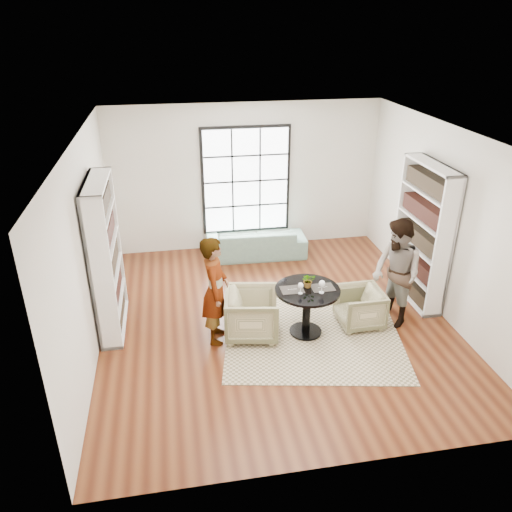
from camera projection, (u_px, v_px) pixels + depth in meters
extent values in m
plane|color=brown|center=(275.00, 319.00, 8.16)|extent=(6.00, 6.00, 0.00)
plane|color=silver|center=(246.00, 178.00, 10.16)|extent=(5.50, 0.00, 5.50)
plane|color=silver|center=(88.00, 249.00, 7.07)|extent=(0.00, 6.00, 6.00)
plane|color=silver|center=(445.00, 223.00, 7.94)|extent=(0.00, 6.00, 6.00)
plane|color=silver|center=(342.00, 356.00, 4.85)|extent=(5.50, 0.00, 5.50)
plane|color=white|center=(279.00, 135.00, 6.85)|extent=(6.00, 6.00, 0.00)
cube|color=black|center=(246.00, 180.00, 10.17)|extent=(1.82, 0.06, 2.22)
cube|color=white|center=(246.00, 181.00, 10.13)|extent=(1.70, 0.02, 2.10)
cube|color=beige|center=(312.00, 329.00, 7.88)|extent=(3.11, 3.11, 0.01)
cylinder|color=black|center=(305.00, 331.00, 7.81)|extent=(0.50, 0.50, 0.04)
cylinder|color=black|center=(306.00, 312.00, 7.65)|extent=(0.13, 0.13, 0.70)
cylinder|color=black|center=(308.00, 290.00, 7.49)|extent=(0.98, 0.98, 0.04)
imported|color=gray|center=(256.00, 242.00, 10.22)|extent=(2.03, 0.86, 0.59)
imported|color=tan|center=(252.00, 314.00, 7.61)|extent=(0.94, 0.92, 0.74)
imported|color=tan|center=(360.00, 307.00, 7.90)|extent=(0.70, 0.68, 0.63)
imported|color=gray|center=(215.00, 290.00, 7.32)|extent=(0.50, 0.68, 1.69)
imported|color=gray|center=(396.00, 273.00, 7.75)|extent=(0.81, 0.96, 1.74)
cube|color=black|center=(292.00, 290.00, 7.45)|extent=(0.34, 0.26, 0.01)
cube|color=black|center=(323.00, 288.00, 7.51)|extent=(0.34, 0.26, 0.01)
cylinder|color=silver|center=(300.00, 293.00, 7.36)|extent=(0.06, 0.06, 0.01)
cylinder|color=silver|center=(300.00, 290.00, 7.33)|extent=(0.01, 0.01, 0.10)
sphere|color=maroon|center=(301.00, 286.00, 7.30)|extent=(0.08, 0.08, 0.08)
ellipsoid|color=white|center=(301.00, 286.00, 7.30)|extent=(0.08, 0.08, 0.09)
cylinder|color=silver|center=(321.00, 292.00, 7.37)|extent=(0.07, 0.07, 0.01)
cylinder|color=silver|center=(322.00, 289.00, 7.35)|extent=(0.01, 0.01, 0.12)
sphere|color=maroon|center=(322.00, 284.00, 7.31)|extent=(0.09, 0.09, 0.09)
ellipsoid|color=white|center=(322.00, 284.00, 7.31)|extent=(0.09, 0.09, 0.10)
imported|color=gray|center=(308.00, 280.00, 7.49)|extent=(0.21, 0.18, 0.22)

